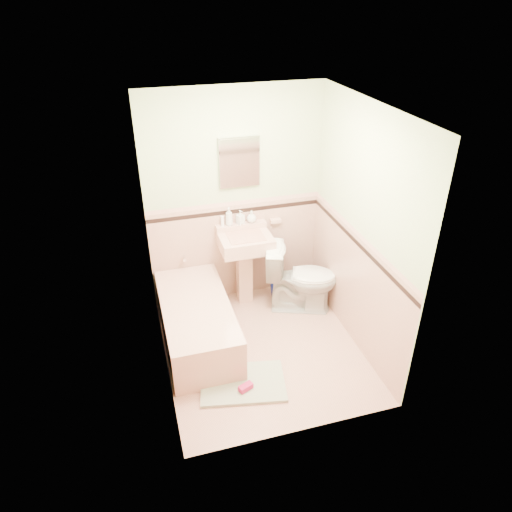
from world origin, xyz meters
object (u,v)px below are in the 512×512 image
object	(u,v)px
bathtub	(197,324)
medicine_cabinet	(239,162)
sink	(246,270)
bucket	(279,287)
soap_bottle_right	(251,217)
toilet	(301,278)
soap_bottle_left	(229,217)
soap_bottle_mid	(240,217)
shoe	(246,387)

from	to	relation	value
bathtub	medicine_cabinet	size ratio (longest dim) A/B	2.71
sink	bucket	bearing A→B (deg)	4.61
bathtub	soap_bottle_right	world-z (taller)	soap_bottle_right
bathtub	medicine_cabinet	distance (m)	1.78
toilet	soap_bottle_right	bearing A→B (deg)	66.62
soap_bottle_left	toilet	distance (m)	1.09
soap_bottle_mid	toilet	world-z (taller)	soap_bottle_mid
soap_bottle_mid	soap_bottle_left	bearing A→B (deg)	180.00
sink	soap_bottle_left	distance (m)	0.67
soap_bottle_right	shoe	size ratio (longest dim) A/B	1.02
soap_bottle_mid	medicine_cabinet	bearing A→B (deg)	76.41
medicine_cabinet	soap_bottle_right	world-z (taller)	medicine_cabinet
soap_bottle_mid	soap_bottle_right	distance (m)	0.13
medicine_cabinet	soap_bottle_left	distance (m)	0.63
sink	shoe	bearing A→B (deg)	-105.15
soap_bottle_mid	shoe	size ratio (longest dim) A/B	1.19
bathtub	bucket	size ratio (longest dim) A/B	6.62
sink	soap_bottle_right	bearing A→B (deg)	55.44
soap_bottle_mid	bucket	size ratio (longest dim) A/B	0.73
medicine_cabinet	bucket	xyz separation A→B (m)	(0.43, -0.18, -1.59)
bathtub	sink	bearing A→B (deg)	37.93
soap_bottle_left	soap_bottle_mid	world-z (taller)	soap_bottle_left
soap_bottle_mid	toilet	distance (m)	0.99
bathtub	medicine_cabinet	xyz separation A→B (m)	(0.68, 0.74, 1.47)
soap_bottle_left	soap_bottle_mid	distance (m)	0.13
sink	soap_bottle_mid	bearing A→B (deg)	92.31
medicine_cabinet	soap_bottle_right	distance (m)	0.66
soap_bottle_mid	shoe	bearing A→B (deg)	-103.24
soap_bottle_mid	toilet	bearing A→B (deg)	-36.71
bathtub	bucket	xyz separation A→B (m)	(1.11, 0.56, -0.11)
medicine_cabinet	shoe	world-z (taller)	medicine_cabinet
soap_bottle_mid	toilet	size ratio (longest dim) A/B	0.20
bucket	soap_bottle_right	bearing A→B (deg)	154.59
bathtub	soap_bottle_right	distance (m)	1.35
soap_bottle_mid	bucket	bearing A→B (deg)	-18.39
sink	toilet	distance (m)	0.65
toilet	bathtub	bearing A→B (deg)	121.90
sink	soap_bottle_right	size ratio (longest dim) A/B	6.50
soap_bottle_left	shoe	bearing A→B (deg)	-98.68
bathtub	toilet	xyz separation A→B (m)	(1.27, 0.26, 0.19)
sink	toilet	size ratio (longest dim) A/B	1.11
soap_bottle_left	bucket	xyz separation A→B (m)	(0.57, -0.15, -0.97)
bathtub	soap_bottle_mid	distance (m)	1.29
bucket	toilet	bearing A→B (deg)	-61.61
sink	shoe	distance (m)	1.50
soap_bottle_left	soap_bottle_right	world-z (taller)	soap_bottle_left
bathtub	soap_bottle_right	size ratio (longest dim) A/B	10.64
bathtub	toilet	world-z (taller)	toilet
medicine_cabinet	soap_bottle_left	world-z (taller)	medicine_cabinet
sink	soap_bottle_right	xyz separation A→B (m)	(0.12, 0.18, 0.59)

